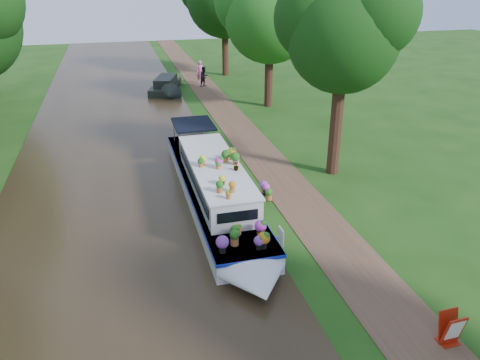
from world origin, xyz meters
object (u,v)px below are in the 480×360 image
Objects in this scene: pedestrian_pink at (200,72)px; pedestrian_dark at (204,77)px; plant_boat at (216,187)px; sandwich_board at (451,330)px; second_boat at (166,85)px.

pedestrian_dark is at bearing -73.16° from pedestrian_pink.
sandwich_board is (4.18, -9.01, -0.41)m from plant_boat.
pedestrian_pink is (3.13, 1.97, 0.50)m from second_boat.
plant_boat reaches higher than sandwich_board.
sandwich_board is at bearing -64.54° from second_boat.
pedestrian_dark is at bearing 30.05° from second_boat.
plant_boat reaches higher than pedestrian_pink.
plant_boat is at bearing -72.97° from second_boat.
second_boat is at bearing -134.49° from pedestrian_pink.
sandwich_board is 0.56× the size of pedestrian_dark.
second_boat is at bearing 89.13° from plant_boat.
pedestrian_pink is 1.16× the size of pedestrian_dark.
pedestrian_dark is (3.52, 20.89, -0.02)m from plant_boat.
plant_boat is 14.93× the size of sandwich_board.
sandwich_board is 29.91m from pedestrian_dark.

